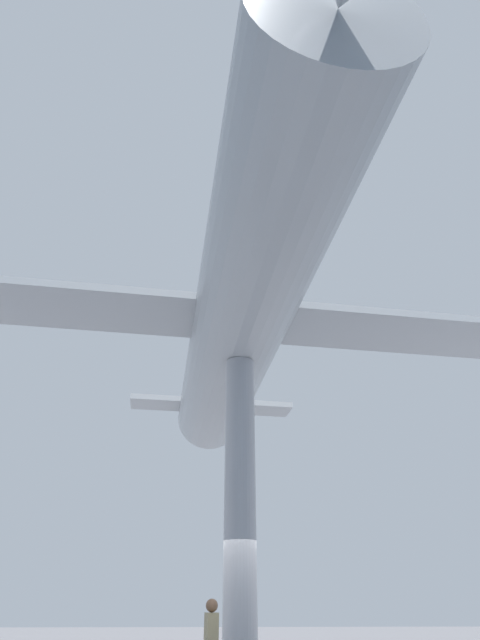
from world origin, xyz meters
The scene contains 3 objects.
support_pylon_central centered at (0.00, 0.00, 3.05)m, with size 0.61×0.61×6.10m.
suspended_airplane centered at (-0.03, 0.32, 7.19)m, with size 16.87×15.65×3.47m.
visitor_person centered at (0.48, -1.43, 0.91)m, with size 0.29×0.43×1.59m.
Camera 1 is at (0.55, 9.92, 1.44)m, focal length 28.00 mm.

